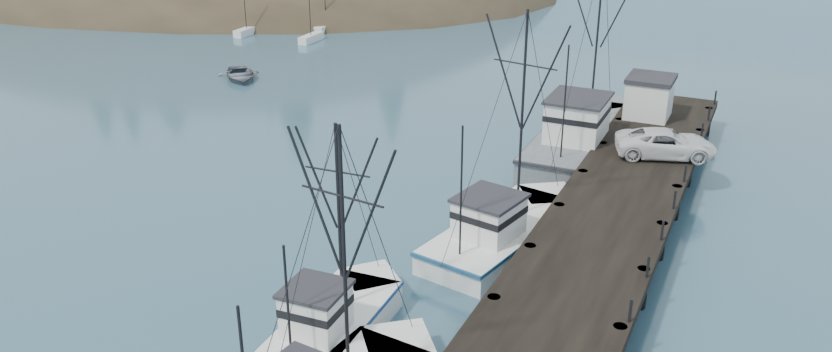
% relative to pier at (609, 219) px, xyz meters
% --- Properties ---
extents(ground, '(400.00, 400.00, 0.00)m').
position_rel_pier_xyz_m(ground, '(-14.00, -16.00, -1.69)').
color(ground, '#2D5065').
rests_on(ground, ground).
extents(pier, '(6.00, 44.00, 2.00)m').
position_rel_pier_xyz_m(pier, '(0.00, 0.00, 0.00)').
color(pier, black).
rests_on(pier, ground).
extents(moored_sailboats, '(18.29, 20.02, 6.35)m').
position_rel_pier_xyz_m(moored_sailboats, '(-47.29, 39.32, -1.36)').
color(moored_sailboats, white).
rests_on(moored_sailboats, ground).
extents(trawler_mid, '(3.53, 9.57, 9.73)m').
position_rel_pier_xyz_m(trawler_mid, '(-8.57, -12.98, -0.87)').
color(trawler_mid, white).
rests_on(trawler_mid, ground).
extents(trawler_far, '(5.96, 12.27, 12.35)m').
position_rel_pier_xyz_m(trawler_far, '(-4.90, -1.68, -0.87)').
color(trawler_far, white).
rests_on(trawler_far, ground).
extents(work_vessel, '(4.86, 16.25, 13.56)m').
position_rel_pier_xyz_m(work_vessel, '(-4.41, 12.66, -0.46)').
color(work_vessel, slate).
rests_on(work_vessel, ground).
extents(pier_shed, '(3.00, 3.20, 2.80)m').
position_rel_pier_xyz_m(pier_shed, '(-1.01, 16.31, 1.73)').
color(pier_shed, silver).
rests_on(pier_shed, pier).
extents(pickup_truck, '(6.40, 4.39, 1.63)m').
position_rel_pier_xyz_m(pickup_truck, '(1.25, 9.23, 1.12)').
color(pickup_truck, silver).
rests_on(pickup_truck, pier).
extents(motorboat, '(6.26, 6.34, 1.08)m').
position_rel_pier_xyz_m(motorboat, '(-35.85, 17.93, -1.69)').
color(motorboat, slate).
rests_on(motorboat, ground).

